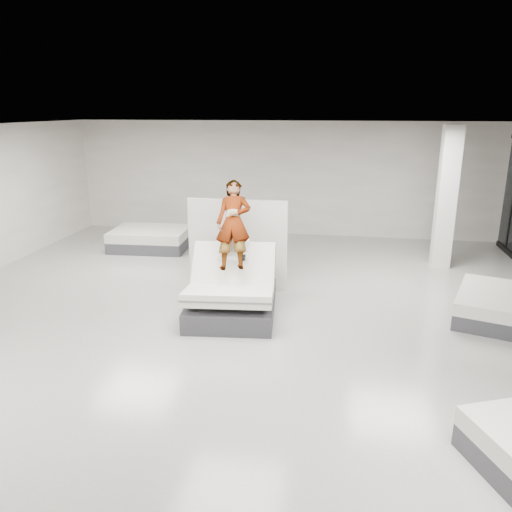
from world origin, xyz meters
name	(u,v)px	position (x,y,z in m)	size (l,w,h in m)	color
room	(227,240)	(0.00, 0.00, 1.60)	(14.00, 14.04, 3.20)	#B0ADA7
hero_bed	(232,294)	(-0.14, 0.89, 0.38)	(1.67, 2.10, 1.29)	#3C3D42
person	(234,241)	(-0.17, 1.22, 1.26)	(0.61, 0.40, 1.69)	slate
remote	(244,258)	(0.08, 0.90, 1.06)	(0.05, 0.14, 0.03)	black
divider_panel	(237,245)	(-0.33, 2.28, 0.91)	(2.00, 0.09, 1.82)	white
flat_bed_right_far	(499,306)	(4.46, 1.47, 0.24)	(1.79, 2.07, 0.48)	#3C3D42
flat_bed_left_far	(151,239)	(-3.17, 4.77, 0.26)	(1.97, 1.52, 0.52)	#3C3D42
column	(446,198)	(4.00, 4.50, 1.60)	(0.40, 0.40, 3.20)	white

